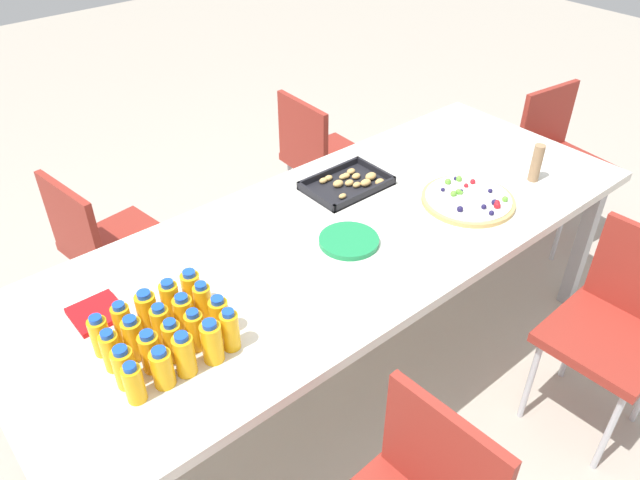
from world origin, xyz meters
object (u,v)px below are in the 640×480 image
at_px(chair_far_right, 320,154).
at_px(napkin_stack, 97,313).
at_px(chair_far_left, 105,242).
at_px(juice_bottle_9, 219,317).
at_px(chair_end, 558,153).
at_px(juice_bottle_11, 134,338).
at_px(juice_bottle_16, 123,324).
at_px(party_table, 340,243).
at_px(juice_bottle_3, 212,342).
at_px(juice_bottle_14, 203,303).
at_px(fruit_pizza, 468,199).
at_px(juice_bottle_17, 148,312).
at_px(juice_bottle_13, 184,314).
at_px(juice_bottle_5, 125,368).
at_px(chair_near_right, 619,320).
at_px(juice_bottle_0, 134,383).
at_px(plate_stack, 349,241).
at_px(juice_bottle_10, 111,351).
at_px(juice_bottle_19, 192,290).
at_px(juice_bottle_4, 230,330).
at_px(juice_bottle_1, 162,368).
at_px(juice_bottle_6, 150,352).
at_px(cardboard_tube, 536,163).
at_px(juice_bottle_12, 162,326).
at_px(juice_bottle_15, 100,336).
at_px(snack_tray, 348,184).
at_px(juice_bottle_8, 195,330).
at_px(juice_bottle_2, 185,355).
at_px(juice_bottle_7, 173,341).

bearing_deg(chair_far_right, napkin_stack, -63.52).
xyz_separation_m(chair_far_left, napkin_stack, (-0.28, -0.69, 0.25)).
bearing_deg(juice_bottle_9, chair_end, 5.22).
height_order(juice_bottle_11, juice_bottle_16, juice_bottle_16).
height_order(party_table, juice_bottle_3, juice_bottle_3).
height_order(chair_far_right, juice_bottle_14, juice_bottle_14).
bearing_deg(fruit_pizza, napkin_stack, 166.75).
relative_size(juice_bottle_3, juice_bottle_14, 1.02).
relative_size(juice_bottle_17, fruit_pizza, 0.40).
distance_m(chair_end, juice_bottle_13, 2.32).
distance_m(juice_bottle_5, juice_bottle_13, 0.24).
bearing_deg(chair_near_right, juice_bottle_0, 66.82).
bearing_deg(juice_bottle_17, chair_far_left, 77.85).
height_order(juice_bottle_5, plate_stack, juice_bottle_5).
height_order(party_table, juice_bottle_10, juice_bottle_10).
bearing_deg(juice_bottle_19, plate_stack, -6.09).
bearing_deg(party_table, chair_end, 1.52).
distance_m(juice_bottle_4, juice_bottle_16, 0.32).
bearing_deg(chair_near_right, party_table, 35.30).
bearing_deg(juice_bottle_3, fruit_pizza, 2.90).
bearing_deg(napkin_stack, juice_bottle_1, -85.52).
relative_size(juice_bottle_6, plate_stack, 0.63).
bearing_deg(juice_bottle_10, juice_bottle_9, -13.95).
distance_m(juice_bottle_5, cardboard_tube, 1.80).
distance_m(chair_far_right, juice_bottle_16, 1.73).
height_order(chair_end, juice_bottle_12, juice_bottle_12).
height_order(juice_bottle_15, snack_tray, juice_bottle_15).
relative_size(juice_bottle_0, fruit_pizza, 0.36).
distance_m(juice_bottle_4, juice_bottle_12, 0.20).
relative_size(juice_bottle_13, snack_tray, 0.39).
height_order(juice_bottle_4, juice_bottle_10, juice_bottle_4).
bearing_deg(juice_bottle_16, plate_stack, -4.45).
bearing_deg(juice_bottle_3, juice_bottle_9, 46.53).
bearing_deg(juice_bottle_15, napkin_stack, 73.42).
height_order(juice_bottle_3, juice_bottle_14, juice_bottle_3).
bearing_deg(cardboard_tube, fruit_pizza, 169.38).
bearing_deg(plate_stack, juice_bottle_6, -174.14).
distance_m(juice_bottle_9, cardboard_tube, 1.49).
bearing_deg(juice_bottle_8, juice_bottle_12, 129.90).
height_order(juice_bottle_6, cardboard_tube, cardboard_tube).
distance_m(juice_bottle_8, snack_tray, 1.03).
bearing_deg(juice_bottle_1, chair_end, 6.32).
height_order(juice_bottle_17, plate_stack, juice_bottle_17).
xyz_separation_m(juice_bottle_5, juice_bottle_17, (0.15, 0.16, 0.00)).
bearing_deg(juice_bottle_2, juice_bottle_7, 87.78).
bearing_deg(snack_tray, juice_bottle_11, -164.63).
distance_m(chair_far_right, juice_bottle_9, 1.63).
bearing_deg(juice_bottle_15, fruit_pizza, -6.60).
xyz_separation_m(juice_bottle_4, napkin_stack, (-0.25, 0.38, -0.06)).
bearing_deg(juice_bottle_14, juice_bottle_19, 88.80).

